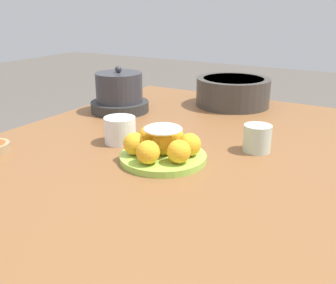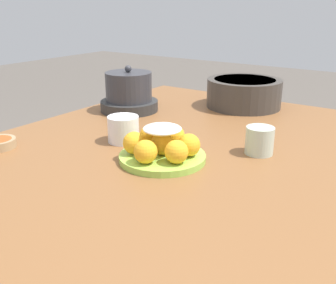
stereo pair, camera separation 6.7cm
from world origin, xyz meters
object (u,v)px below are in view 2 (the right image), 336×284
cake_plate (162,147)px  cup_far (124,129)px  dining_table (174,182)px  cup_near (260,140)px  warming_pot (129,93)px  serving_bowl (244,92)px

cake_plate → cup_far: (0.05, 0.17, 0.00)m
dining_table → cup_near: size_ratio=19.48×
cake_plate → cup_far: bearing=72.0°
cake_plate → dining_table: bearing=-2.5°
dining_table → warming_pot: warming_pot is taller
cake_plate → warming_pot: 0.49m
dining_table → warming_pot: 0.48m
warming_pot → serving_bowl: bearing=-47.8°
dining_table → serving_bowl: bearing=6.0°
cup_far → warming_pot: warming_pot is taller
cake_plate → warming_pot: size_ratio=1.04×
dining_table → cup_far: size_ratio=16.21×
serving_bowl → cup_near: serving_bowl is taller
dining_table → cake_plate: (-0.05, 0.00, 0.11)m
dining_table → cake_plate: 0.12m
dining_table → cake_plate: cake_plate is taller
dining_table → warming_pot: size_ratio=6.87×
serving_bowl → cup_near: size_ratio=3.78×
dining_table → serving_bowl: (0.55, 0.06, 0.13)m
warming_pot → cake_plate: bearing=-130.7°
cup_far → serving_bowl: bearing=-11.5°
cup_near → cup_far: cup_far is taller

